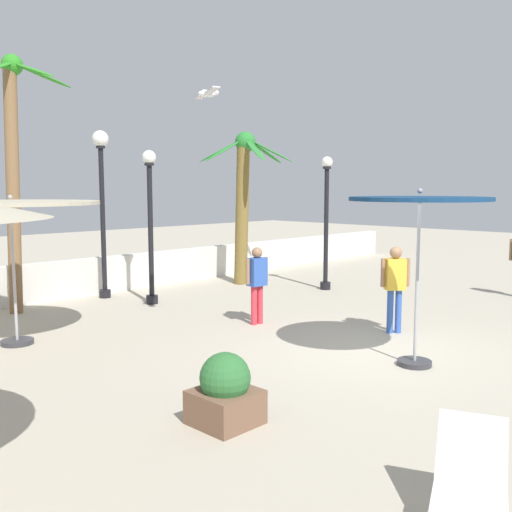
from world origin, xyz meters
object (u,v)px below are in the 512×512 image
Objects in this scene: palm_tree_0 at (13,157)px; lamp_post_0 at (102,190)px; guest_2 at (257,278)px; planter at (225,392)px; patio_umbrella_1 at (419,213)px; patio_umbrella_2 at (11,210)px; palm_tree_1 at (243,189)px; guest_0 at (395,281)px; seagull_0 at (208,93)px; lamp_post_1 at (326,218)px; lamp_post_2 at (150,217)px.

palm_tree_0 is 1.35× the size of lamp_post_0.
planter is (-3.84, -3.18, -0.56)m from guest_2.
patio_umbrella_1 reaches higher than patio_umbrella_2.
palm_tree_1 is at bearing -13.20° from lamp_post_0.
lamp_post_0 is at bearing 92.22° from patio_umbrella_1.
lamp_post_0 reaches higher than guest_0.
seagull_0 is 1.08× the size of planter.
patio_umbrella_1 is at bearing -116.12° from palm_tree_1.
lamp_post_1 is at bearing -34.20° from lamp_post_0.
palm_tree_0 is 3.36× the size of guest_0.
palm_tree_1 is at bearing 109.38° from lamp_post_1.
guest_2 is (0.24, -3.24, -1.12)m from lamp_post_2.
planter is at bearing 172.35° from patio_umbrella_1.
lamp_post_2 is 7.55m from planter.
patio_umbrella_1 is at bearing -56.42° from patio_umbrella_2.
palm_tree_0 is at bearing 64.97° from patio_umbrella_2.
guest_0 reaches higher than guest_2.
lamp_post_0 is 1.14× the size of lamp_post_2.
lamp_post_1 is at bearing 16.28° from seagull_0.
palm_tree_0 is 5.89m from guest_2.
patio_umbrella_1 is at bearing -87.78° from lamp_post_0.
patio_umbrella_2 is at bearing 92.08° from planter.
guest_0 is at bearing -59.15° from palm_tree_0.
palm_tree_0 is at bearing 107.36° from patio_umbrella_1.
patio_umbrella_2 is (-3.75, 5.65, 0.00)m from patio_umbrella_1.
lamp_post_0 reaches higher than patio_umbrella_2.
patio_umbrella_2 is 4.00m from lamp_post_2.
lamp_post_1 is at bearing -3.73° from patio_umbrella_2.
guest_2 is at bearing -82.75° from lamp_post_0.
guest_0 is at bearing -127.21° from lamp_post_1.
seagull_0 is 5.55m from planter.
palm_tree_0 reaches higher than lamp_post_0.
palm_tree_1 is at bearing 39.60° from seagull_0.
patio_umbrella_1 is at bearing -7.65° from planter.
seagull_0 is (1.42, -4.72, 0.97)m from palm_tree_0.
seagull_0 is (-2.70, 2.19, 3.38)m from guest_0.
lamp_post_0 is at bearing 67.68° from planter.
patio_umbrella_1 is at bearing -71.84° from seagull_0.
guest_0 reaches higher than planter.
patio_umbrella_2 is 3.95m from seagull_0.
guest_2 is (4.03, -1.99, -1.42)m from patio_umbrella_2.
palm_tree_1 is 1.21× the size of lamp_post_1.
palm_tree_1 reaches higher than planter.
lamp_post_1 is (0.82, -2.32, -0.76)m from palm_tree_1.
seagull_0 is (-5.61, -1.64, 2.43)m from lamp_post_1.
lamp_post_2 is at bearing 70.93° from seagull_0.
patio_umbrella_2 reaches higher than guest_2.
lamp_post_0 reaches higher than lamp_post_2.
lamp_post_1 is 4.19× the size of planter.
patio_umbrella_2 reaches higher than guest_0.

